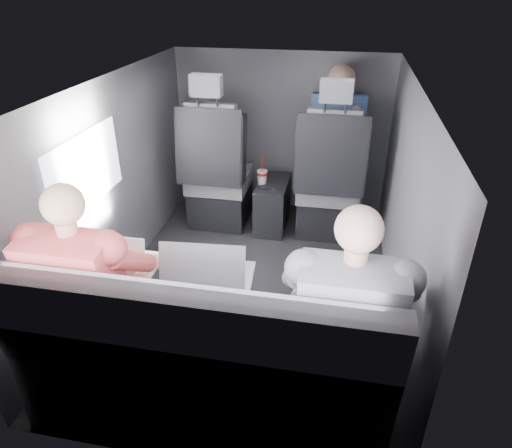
% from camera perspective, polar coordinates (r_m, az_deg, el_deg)
% --- Properties ---
extents(floor, '(2.60, 2.60, 0.00)m').
position_cam_1_polar(floor, '(3.13, -0.59, -7.87)').
color(floor, black).
rests_on(floor, ground).
extents(ceiling, '(2.60, 2.60, 0.00)m').
position_cam_1_polar(ceiling, '(2.57, -0.74, 17.08)').
color(ceiling, '#B2B2AD').
rests_on(ceiling, panel_back).
extents(panel_left, '(0.02, 2.60, 1.35)m').
position_cam_1_polar(panel_left, '(3.08, -17.35, 4.57)').
color(panel_left, '#56565B').
rests_on(panel_left, floor).
extents(panel_right, '(0.02, 2.60, 1.35)m').
position_cam_1_polar(panel_right, '(2.77, 17.94, 1.67)').
color(panel_right, '#56565B').
rests_on(panel_right, floor).
extents(panel_front, '(1.80, 0.02, 1.35)m').
position_cam_1_polar(panel_front, '(3.98, 3.17, 11.25)').
color(panel_front, '#56565B').
rests_on(panel_front, floor).
extents(panel_back, '(1.80, 0.02, 1.35)m').
position_cam_1_polar(panel_back, '(1.74, -9.56, -14.98)').
color(panel_back, '#56565B').
rests_on(panel_back, floor).
extents(side_window, '(0.02, 0.75, 0.42)m').
position_cam_1_polar(side_window, '(2.75, -20.41, 6.25)').
color(side_window, white).
rests_on(side_window, panel_left).
extents(seatbelt, '(0.35, 0.11, 0.59)m').
position_cam_1_polar(seatbelt, '(3.31, 9.47, 9.52)').
color(seatbelt, black).
rests_on(seatbelt, front_seat_right).
extents(front_seat_left, '(0.52, 0.58, 1.26)m').
position_cam_1_polar(front_seat_left, '(3.74, -4.83, 5.52)').
color(front_seat_left, black).
rests_on(front_seat_left, floor).
extents(front_seat_right, '(0.52, 0.58, 1.26)m').
position_cam_1_polar(front_seat_right, '(3.62, 9.10, 4.40)').
color(front_seat_right, black).
rests_on(front_seat_right, floor).
extents(center_console, '(0.24, 0.48, 0.41)m').
position_cam_1_polar(center_console, '(3.77, 2.06, 2.46)').
color(center_console, black).
rests_on(center_console, floor).
extents(rear_bench, '(1.60, 0.57, 0.92)m').
position_cam_1_polar(rear_bench, '(2.16, -6.55, -17.80)').
color(rear_bench, '#5D5D62').
rests_on(rear_bench, floor).
extents(soda_cup, '(0.08, 0.08, 0.25)m').
position_cam_1_polar(soda_cup, '(3.62, 0.77, 5.93)').
color(soda_cup, white).
rests_on(soda_cup, center_console).
extents(laptop_white, '(0.31, 0.29, 0.23)m').
position_cam_1_polar(laptop_white, '(2.34, -16.13, -4.45)').
color(laptop_white, silver).
rests_on(laptop_white, passenger_rear_left).
extents(laptop_silver, '(0.40, 0.37, 0.27)m').
position_cam_1_polar(laptop_silver, '(2.15, -5.82, -6.29)').
color(laptop_silver, '#A7A7AC').
rests_on(laptop_silver, rear_bench).
extents(laptop_black, '(0.36, 0.34, 0.24)m').
position_cam_1_polar(laptop_black, '(2.07, 12.89, -8.73)').
color(laptop_black, black).
rests_on(laptop_black, passenger_rear_right).
extents(passenger_rear_left, '(0.47, 0.60, 1.18)m').
position_cam_1_polar(passenger_rear_left, '(2.21, -19.23, -7.84)').
color(passenger_rear_left, '#2E2E32').
rests_on(passenger_rear_left, rear_bench).
extents(passenger_rear_right, '(0.48, 0.60, 1.19)m').
position_cam_1_polar(passenger_rear_right, '(1.95, 11.19, -11.79)').
color(passenger_rear_right, '#314B6E').
rests_on(passenger_rear_right, rear_bench).
extents(passenger_front_right, '(0.42, 0.42, 0.86)m').
position_cam_1_polar(passenger_front_right, '(3.73, 10.03, 10.97)').
color(passenger_front_right, '#314B6E').
rests_on(passenger_front_right, front_seat_right).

